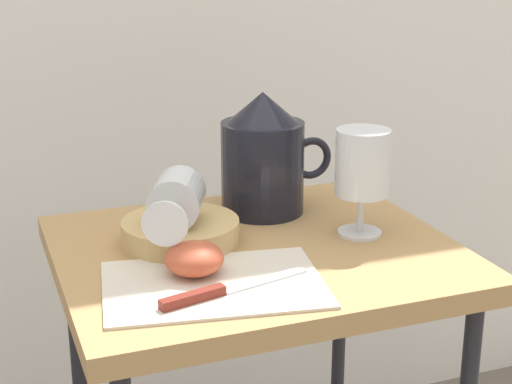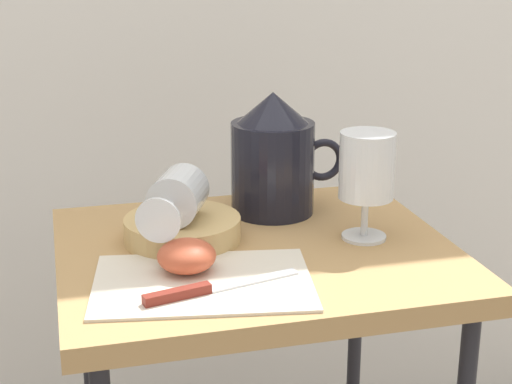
% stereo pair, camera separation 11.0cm
% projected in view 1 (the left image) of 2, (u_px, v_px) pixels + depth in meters
% --- Properties ---
extents(table, '(0.55, 0.47, 0.71)m').
position_uv_depth(table, '(256.00, 296.00, 1.15)').
color(table, '#AD8451').
rests_on(table, ground_plane).
extents(linen_napkin, '(0.30, 0.23, 0.00)m').
position_uv_depth(linen_napkin, '(213.00, 284.00, 1.00)').
color(linen_napkin, beige).
rests_on(linen_napkin, table).
extents(basket_tray, '(0.17, 0.17, 0.03)m').
position_uv_depth(basket_tray, '(181.00, 232.00, 1.13)').
color(basket_tray, tan).
rests_on(basket_tray, table).
extents(pitcher, '(0.18, 0.13, 0.19)m').
position_uv_depth(pitcher, '(263.00, 164.00, 1.24)').
color(pitcher, black).
rests_on(pitcher, table).
extents(wine_glass_upright, '(0.08, 0.08, 0.16)m').
position_uv_depth(wine_glass_upright, '(362.00, 168.00, 1.14)').
color(wine_glass_upright, silver).
rests_on(wine_glass_upright, table).
extents(wine_glass_tipped_near, '(0.12, 0.16, 0.07)m').
position_uv_depth(wine_glass_tipped_near, '(176.00, 199.00, 1.10)').
color(wine_glass_tipped_near, silver).
rests_on(wine_glass_tipped_near, basket_tray).
extents(apple_half_left, '(0.08, 0.08, 0.04)m').
position_uv_depth(apple_half_left, '(194.00, 259.00, 1.02)').
color(apple_half_left, '#C15133').
rests_on(apple_half_left, linen_napkin).
extents(knife, '(0.20, 0.06, 0.01)m').
position_uv_depth(knife, '(215.00, 292.00, 0.96)').
color(knife, silver).
rests_on(knife, linen_napkin).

